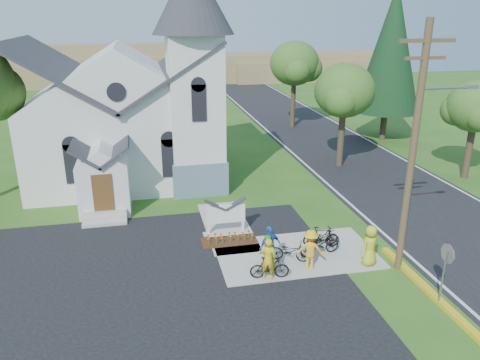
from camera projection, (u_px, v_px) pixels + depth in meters
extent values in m
plane|color=#2D5B1A|center=(267.00, 264.00, 20.02)|extent=(120.00, 120.00, 0.00)
cube|color=black|center=(94.00, 312.00, 16.79)|extent=(20.00, 16.00, 0.02)
cube|color=black|center=(341.00, 153.00, 35.79)|extent=(8.00, 90.00, 0.02)
cube|color=#9F9A8F|center=(296.00, 254.00, 20.77)|extent=(7.00, 4.00, 0.05)
cube|color=silver|center=(124.00, 139.00, 29.94)|extent=(11.00, 9.00, 5.00)
cube|color=slate|center=(198.00, 173.00, 28.26)|extent=(3.20, 3.20, 2.00)
cube|color=silver|center=(196.00, 116.00, 27.08)|extent=(3.00, 3.00, 9.00)
cube|color=silver|center=(104.00, 187.00, 24.87)|extent=(2.60, 2.40, 2.80)
cube|color=brown|center=(103.00, 193.00, 23.71)|extent=(1.00, 0.10, 2.00)
cube|color=#9F9A8F|center=(226.00, 233.00, 22.71)|extent=(2.20, 0.40, 0.10)
cube|color=white|center=(208.00, 225.00, 22.37)|extent=(0.12, 0.12, 1.00)
cube|color=white|center=(243.00, 222.00, 22.71)|extent=(0.12, 0.12, 1.00)
cube|color=white|center=(226.00, 214.00, 22.37)|extent=(1.90, 0.14, 0.90)
cube|color=#391F0F|center=(229.00, 241.00, 21.88)|extent=(2.60, 1.10, 0.07)
cylinder|color=#493324|center=(412.00, 154.00, 17.99)|extent=(0.28, 0.28, 10.00)
cube|color=#493324|center=(427.00, 41.00, 16.57)|extent=(2.20, 0.14, 0.14)
cube|color=#493324|center=(425.00, 58.00, 16.77)|extent=(1.60, 0.12, 0.12)
cylinder|color=gray|center=(448.00, 88.00, 17.37)|extent=(2.20, 0.10, 0.10)
cube|color=gray|center=(471.00, 87.00, 17.56)|extent=(0.50, 0.22, 0.14)
cylinder|color=gray|center=(443.00, 278.00, 16.85)|extent=(0.07, 0.07, 2.20)
cylinder|color=#B21414|center=(448.00, 254.00, 16.52)|extent=(0.04, 0.76, 0.76)
cylinder|color=#34261C|center=(341.00, 138.00, 32.05)|extent=(0.44, 0.44, 4.05)
ellipsoid|color=#345D20|center=(345.00, 91.00, 30.96)|extent=(4.00, 4.00, 3.60)
cylinder|color=#34261C|center=(293.00, 103.00, 43.11)|extent=(0.44, 0.44, 4.50)
ellipsoid|color=#345D20|center=(295.00, 63.00, 41.90)|extent=(4.40, 4.40, 3.96)
cylinder|color=#34261C|center=(469.00, 151.00, 29.84)|extent=(0.44, 0.44, 3.60)
ellipsoid|color=#345D20|center=(476.00, 106.00, 28.86)|extent=(3.60, 3.60, 3.24)
cylinder|color=#34261C|center=(383.00, 125.00, 39.14)|extent=(0.50, 0.50, 2.40)
cone|color=black|center=(392.00, 49.00, 37.04)|extent=(5.20, 5.20, 10.00)
cube|color=olive|center=(209.00, 68.00, 72.03)|extent=(60.00, 8.00, 4.00)
cube|color=olive|center=(102.00, 64.00, 70.43)|extent=(30.00, 6.00, 5.60)
cube|color=olive|center=(312.00, 70.00, 73.53)|extent=(25.00, 6.00, 3.00)
imported|color=gold|center=(268.00, 259.00, 18.54)|extent=(0.75, 0.61, 1.77)
imported|color=black|center=(290.00, 251.00, 20.04)|extent=(1.78, 1.24, 0.89)
imported|color=#54D127|center=(266.00, 252.00, 19.26)|extent=(0.85, 0.71, 1.56)
imported|color=black|center=(270.00, 267.00, 18.69)|extent=(1.64, 0.69, 0.96)
imported|color=blue|center=(270.00, 246.00, 19.48)|extent=(1.16, 0.85, 1.83)
imported|color=black|center=(320.00, 244.00, 20.51)|extent=(1.98, 0.94, 1.00)
imported|color=yellow|center=(310.00, 249.00, 19.32)|extent=(1.26, 0.96, 1.72)
imported|color=black|center=(321.00, 237.00, 21.19)|extent=(1.72, 0.77, 1.00)
imported|color=gold|center=(370.00, 246.00, 19.55)|extent=(1.02, 0.85, 1.79)
imported|color=black|center=(322.00, 238.00, 21.28)|extent=(1.68, 0.81, 0.85)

